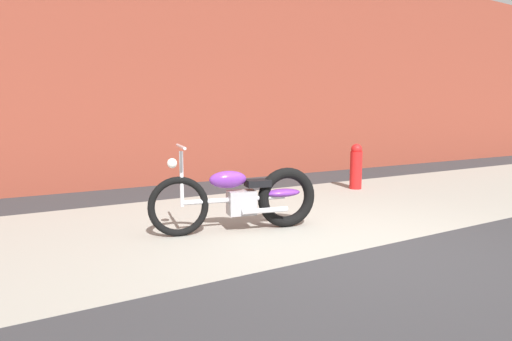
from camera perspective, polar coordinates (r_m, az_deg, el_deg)
ground_plane at (r=4.41m, az=13.83°, el=-10.52°), size 80.00×80.00×0.00m
sidewalk_slab at (r=5.74m, az=1.54°, el=-6.09°), size 36.00×3.50×0.01m
brick_building_wall at (r=8.78m, az=-10.76°, el=14.47°), size 36.00×0.50×4.89m
motorcycle_purple at (r=4.92m, az=-1.12°, el=-3.66°), size 1.98×0.71×1.03m
fire_hydrant at (r=7.97m, az=13.45°, el=0.57°), size 0.22×0.22×0.84m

